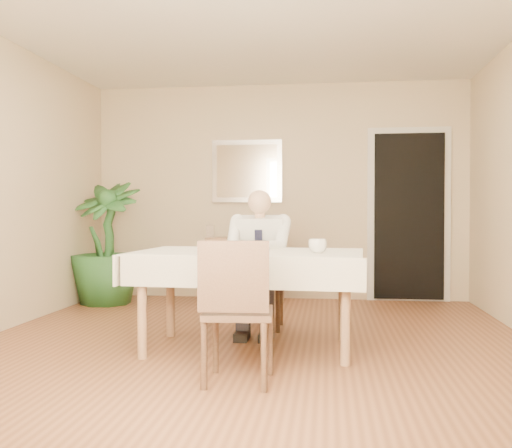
# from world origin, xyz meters

# --- Properties ---
(room) EXTENTS (5.00, 5.02, 2.60)m
(room) POSITION_xyz_m (0.00, 0.00, 1.30)
(room) COLOR brown
(room) RESTS_ON ground
(window) EXTENTS (1.34, 0.04, 1.44)m
(window) POSITION_xyz_m (0.00, -2.47, 1.45)
(window) COLOR beige
(window) RESTS_ON room
(doorway) EXTENTS (0.96, 0.07, 2.10)m
(doorway) POSITION_xyz_m (1.55, 2.46, 1.00)
(doorway) COLOR beige
(doorway) RESTS_ON ground
(mirror) EXTENTS (0.86, 0.04, 0.76)m
(mirror) POSITION_xyz_m (-0.38, 2.47, 1.55)
(mirror) COLOR silver
(mirror) RESTS_ON room
(dining_table) EXTENTS (1.78, 1.12, 0.75)m
(dining_table) POSITION_xyz_m (0.00, -0.13, 0.67)
(dining_table) COLOR #8C6747
(dining_table) RESTS_ON ground
(chair_far) EXTENTS (0.41, 0.41, 0.82)m
(chair_far) POSITION_xyz_m (0.00, 0.75, 0.46)
(chair_far) COLOR #452E1E
(chair_far) RESTS_ON ground
(chair_near) EXTENTS (0.45, 0.45, 0.88)m
(chair_near) POSITION_xyz_m (0.06, -1.04, 0.50)
(chair_near) COLOR #452E1E
(chair_near) RESTS_ON ground
(seated_man) EXTENTS (0.48, 0.72, 1.24)m
(seated_man) POSITION_xyz_m (0.00, 0.47, 0.69)
(seated_man) COLOR white
(seated_man) RESTS_ON ground
(plate) EXTENTS (0.26, 0.26, 0.02)m
(plate) POSITION_xyz_m (0.02, 0.06, 0.76)
(plate) COLOR white
(plate) RESTS_ON dining_table
(food) EXTENTS (0.14, 0.14, 0.06)m
(food) POSITION_xyz_m (0.02, 0.06, 0.78)
(food) COLOR #965B39
(food) RESTS_ON dining_table
(knife) EXTENTS (0.01, 0.13, 0.01)m
(knife) POSITION_xyz_m (0.06, 0.00, 0.78)
(knife) COLOR silver
(knife) RESTS_ON dining_table
(fork) EXTENTS (0.01, 0.13, 0.01)m
(fork) POSITION_xyz_m (-0.02, 0.00, 0.78)
(fork) COLOR silver
(fork) RESTS_ON dining_table
(coffee_mug) EXTENTS (0.13, 0.13, 0.10)m
(coffee_mug) POSITION_xyz_m (0.53, -0.27, 0.80)
(coffee_mug) COLOR white
(coffee_mug) RESTS_ON dining_table
(sideboard) EXTENTS (0.96, 0.40, 0.75)m
(sideboard) POSITION_xyz_m (-0.38, 2.32, 0.37)
(sideboard) COLOR #8C6747
(sideboard) RESTS_ON ground
(photo_frame_left) EXTENTS (0.10, 0.02, 0.14)m
(photo_frame_left) POSITION_xyz_m (-0.82, 2.39, 0.82)
(photo_frame_left) COLOR silver
(photo_frame_left) RESTS_ON sideboard
(photo_frame_center) EXTENTS (0.10, 0.02, 0.14)m
(photo_frame_center) POSITION_xyz_m (-0.51, 2.32, 0.82)
(photo_frame_center) COLOR silver
(photo_frame_center) RESTS_ON sideboard
(photo_frame_right) EXTENTS (0.10, 0.02, 0.14)m
(photo_frame_right) POSITION_xyz_m (-0.26, 2.35, 0.82)
(photo_frame_right) COLOR silver
(photo_frame_right) RESTS_ON sideboard
(potted_palm) EXTENTS (0.92, 0.92, 1.40)m
(potted_palm) POSITION_xyz_m (-1.92, 1.82, 0.70)
(potted_palm) COLOR #235321
(potted_palm) RESTS_ON ground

